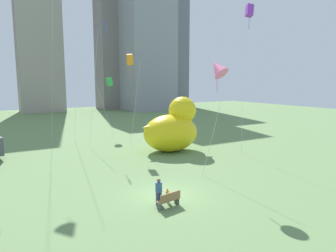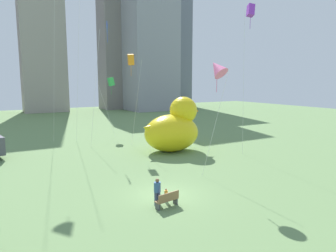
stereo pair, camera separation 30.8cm
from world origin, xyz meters
name	(u,v)px [view 2 (the right image)]	position (x,y,z in m)	size (l,w,h in m)	color
ground_plane	(165,195)	(0.00, 0.00, 0.00)	(140.00, 140.00, 0.00)	#668852
park_bench	(168,199)	(-0.82, -1.76, 0.47)	(1.54, 0.69, 0.90)	olive
person_adult	(157,190)	(-1.18, -1.19, 0.89)	(0.40, 0.40, 1.62)	#38476B
person_child	(166,195)	(-0.51, -1.04, 0.47)	(0.21, 0.21, 0.84)	silver
giant_inflatable_duck	(174,128)	(6.96, 10.50, 2.41)	(6.82, 4.38, 5.66)	yellow
city_skyline	(94,35)	(13.89, 60.15, 18.49)	(63.59, 19.87, 40.18)	gray
kite_blue	(106,33)	(2.13, 16.92, 12.47)	(2.51, 2.92, 13.78)	silver
kite_purple	(251,11)	(12.82, 6.07, 13.83)	(1.11, 1.09, 14.58)	silver
kite_green	(111,82)	(4.73, 23.02, 7.16)	(2.28, 2.20, 7.81)	silver
kite_orange	(131,60)	(3.91, 14.28, 9.46)	(1.53, 1.57, 10.14)	silver
kite_pink	(217,68)	(4.61, 0.72, 8.14)	(2.04, 2.19, 8.93)	silver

